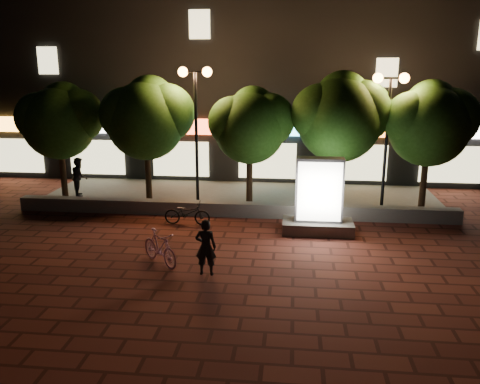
# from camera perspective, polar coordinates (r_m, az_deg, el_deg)

# --- Properties ---
(ground) EXTENTS (80.00, 80.00, 0.00)m
(ground) POSITION_cam_1_polar(r_m,az_deg,el_deg) (14.24, -2.90, -7.58)
(ground) COLOR #5C251D
(ground) RESTS_ON ground
(retaining_wall) EXTENTS (16.00, 0.45, 0.50)m
(retaining_wall) POSITION_cam_1_polar(r_m,az_deg,el_deg) (17.89, -0.91, -2.00)
(retaining_wall) COLOR #62605B
(retaining_wall) RESTS_ON ground
(sidewalk) EXTENTS (16.00, 5.00, 0.08)m
(sidewalk) POSITION_cam_1_polar(r_m,az_deg,el_deg) (20.34, -0.04, -0.55)
(sidewalk) COLOR #62605B
(sidewalk) RESTS_ON ground
(building_block) EXTENTS (28.00, 8.12, 11.30)m
(building_block) POSITION_cam_1_polar(r_m,az_deg,el_deg) (26.09, 1.53, 13.84)
(building_block) COLOR black
(building_block) RESTS_ON ground
(tree_far_left) EXTENTS (3.36, 2.80, 4.63)m
(tree_far_left) POSITION_cam_1_polar(r_m,az_deg,el_deg) (20.68, -20.09, 8.00)
(tree_far_left) COLOR black
(tree_far_left) RESTS_ON sidewalk
(tree_left) EXTENTS (3.60, 3.00, 4.89)m
(tree_left) POSITION_cam_1_polar(r_m,az_deg,el_deg) (19.39, -10.68, 8.69)
(tree_left) COLOR black
(tree_left) RESTS_ON sidewalk
(tree_mid) EXTENTS (3.24, 2.70, 4.50)m
(tree_mid) POSITION_cam_1_polar(r_m,az_deg,el_deg) (18.66, 1.31, 8.00)
(tree_mid) COLOR black
(tree_mid) RESTS_ON sidewalk
(tree_right) EXTENTS (3.72, 3.10, 5.07)m
(tree_right) POSITION_cam_1_polar(r_m,az_deg,el_deg) (18.64, 11.61, 8.78)
(tree_right) COLOR black
(tree_right) RESTS_ON sidewalk
(tree_far_right) EXTENTS (3.48, 2.90, 4.76)m
(tree_far_right) POSITION_cam_1_polar(r_m,az_deg,el_deg) (19.22, 21.19, 7.68)
(tree_far_right) COLOR black
(tree_far_right) RESTS_ON sidewalk
(street_lamp_left) EXTENTS (1.26, 0.36, 5.18)m
(street_lamp_left) POSITION_cam_1_polar(r_m,az_deg,el_deg) (18.61, -5.16, 10.44)
(street_lamp_left) COLOR black
(street_lamp_left) RESTS_ON sidewalk
(street_lamp_right) EXTENTS (1.26, 0.36, 4.98)m
(street_lamp_right) POSITION_cam_1_polar(r_m,az_deg,el_deg) (18.58, 16.86, 9.46)
(street_lamp_right) COLOR black
(street_lamp_right) RESTS_ON sidewalk
(ad_kiosk) EXTENTS (2.30, 1.15, 2.49)m
(ad_kiosk) POSITION_cam_1_polar(r_m,az_deg,el_deg) (16.18, 9.08, -1.23)
(ad_kiosk) COLOR #62605B
(ad_kiosk) RESTS_ON ground
(scooter_pink) EXTENTS (1.49, 1.43, 0.97)m
(scooter_pink) POSITION_cam_1_polar(r_m,az_deg,el_deg) (13.79, -9.27, -6.36)
(scooter_pink) COLOR #B9779B
(scooter_pink) RESTS_ON ground
(rider) EXTENTS (0.56, 0.38, 1.52)m
(rider) POSITION_cam_1_polar(r_m,az_deg,el_deg) (12.91, -3.98, -6.38)
(rider) COLOR black
(rider) RESTS_ON ground
(scooter_parked) EXTENTS (1.60, 0.59, 0.84)m
(scooter_parked) POSITION_cam_1_polar(r_m,az_deg,el_deg) (16.96, -6.13, -2.44)
(scooter_parked) COLOR black
(scooter_parked) RESTS_ON ground
(pedestrian) EXTENTS (0.85, 0.94, 1.59)m
(pedestrian) POSITION_cam_1_polar(r_m,az_deg,el_deg) (21.28, -18.08, 1.71)
(pedestrian) COLOR black
(pedestrian) RESTS_ON sidewalk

